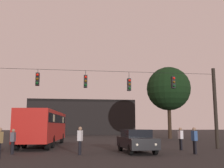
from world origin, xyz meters
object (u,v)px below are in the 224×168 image
(city_bus, at_px, (44,125))
(pedestrian_trailing, at_px, (80,139))
(car_near_right, at_px, (136,140))
(pedestrian_near_bus, at_px, (194,139))
(pedestrian_crossing_center, at_px, (13,140))
(tree_left_silhouette, at_px, (169,89))
(pedestrian_crossing_right, at_px, (181,137))

(city_bus, height_order, pedestrian_trailing, city_bus)
(car_near_right, height_order, pedestrian_near_bus, pedestrian_near_bus)
(pedestrian_crossing_center, bearing_deg, tree_left_silhouette, 47.40)
(city_bus, xyz_separation_m, pedestrian_crossing_center, (-1.20, -6.91, -0.99))
(city_bus, relative_size, pedestrian_trailing, 6.55)
(pedestrian_crossing_center, relative_size, pedestrian_near_bus, 0.94)
(city_bus, relative_size, pedestrian_crossing_center, 7.13)
(pedestrian_crossing_right, bearing_deg, pedestrian_trailing, -163.15)
(city_bus, bearing_deg, car_near_right, -45.75)
(city_bus, relative_size, pedestrian_near_bus, 6.71)
(pedestrian_near_bus, relative_size, pedestrian_trailing, 0.98)
(pedestrian_crossing_center, bearing_deg, city_bus, 80.18)
(city_bus, xyz_separation_m, tree_left_silhouette, (15.91, 11.70, 5.08))
(car_near_right, distance_m, pedestrian_near_bus, 3.74)
(pedestrian_crossing_center, distance_m, tree_left_silhouette, 25.99)
(city_bus, distance_m, pedestrian_trailing, 8.45)
(pedestrian_crossing_right, xyz_separation_m, pedestrian_trailing, (-7.43, -2.25, 0.05))
(pedestrian_crossing_center, xyz_separation_m, pedestrian_crossing_right, (11.59, 1.29, 0.04))
(pedestrian_crossing_right, bearing_deg, city_bus, 151.64)
(pedestrian_near_bus, distance_m, tree_left_silhouette, 21.78)
(pedestrian_crossing_right, height_order, pedestrian_near_bus, pedestrian_near_bus)
(pedestrian_crossing_center, distance_m, pedestrian_near_bus, 11.46)
(city_bus, height_order, pedestrian_near_bus, city_bus)
(pedestrian_near_bus, height_order, tree_left_silhouette, tree_left_silhouette)
(pedestrian_crossing_center, bearing_deg, pedestrian_near_bus, -7.66)
(city_bus, bearing_deg, pedestrian_crossing_right, -28.36)
(pedestrian_trailing, bearing_deg, city_bus, 110.71)
(pedestrian_crossing_center, relative_size, pedestrian_crossing_right, 0.96)
(pedestrian_near_bus, bearing_deg, pedestrian_crossing_center, 172.34)
(city_bus, distance_m, tree_left_silhouette, 20.39)
(pedestrian_near_bus, xyz_separation_m, tree_left_silhouette, (5.75, 20.13, 6.01))
(pedestrian_crossing_center, distance_m, pedestrian_trailing, 4.28)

